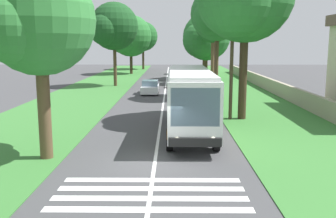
# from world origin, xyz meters

# --- Properties ---
(ground) EXTENTS (160.00, 160.00, 0.00)m
(ground) POSITION_xyz_m (0.00, 0.00, 0.00)
(ground) COLOR #424244
(grass_verge_left) EXTENTS (120.00, 8.00, 0.04)m
(grass_verge_left) POSITION_xyz_m (15.00, 8.20, 0.02)
(grass_verge_left) COLOR #387533
(grass_verge_left) RESTS_ON ground
(grass_verge_right) EXTENTS (120.00, 8.00, 0.04)m
(grass_verge_right) POSITION_xyz_m (15.00, -8.20, 0.02)
(grass_verge_right) COLOR #387533
(grass_verge_right) RESTS_ON ground
(centre_line) EXTENTS (110.00, 0.16, 0.01)m
(centre_line) POSITION_xyz_m (15.00, 0.00, 0.00)
(centre_line) COLOR silver
(centre_line) RESTS_ON ground
(coach_bus) EXTENTS (11.16, 2.62, 3.73)m
(coach_bus) POSITION_xyz_m (5.91, -1.80, 2.15)
(coach_bus) COLOR white
(coach_bus) RESTS_ON ground
(zebra_crossing) EXTENTS (4.95, 6.80, 0.01)m
(zebra_crossing) POSITION_xyz_m (-4.43, 0.00, 0.00)
(zebra_crossing) COLOR silver
(zebra_crossing) RESTS_ON ground
(trailing_car_0) EXTENTS (4.30, 1.78, 1.43)m
(trailing_car_0) POSITION_xyz_m (23.74, 1.53, 0.67)
(trailing_car_0) COLOR silver
(trailing_car_0) RESTS_ON ground
(trailing_car_1) EXTENTS (4.30, 1.78, 1.43)m
(trailing_car_1) POSITION_xyz_m (29.75, -1.57, 0.67)
(trailing_car_1) COLOR #B21E1E
(trailing_car_1) RESTS_ON ground
(roadside_tree_left_0) EXTENTS (5.74, 4.90, 8.69)m
(roadside_tree_left_0) POSITION_xyz_m (0.67, 5.14, 6.12)
(roadside_tree_left_0) COLOR brown
(roadside_tree_left_0) RESTS_ON grass_verge_left
(roadside_tree_left_1) EXTENTS (7.43, 6.02, 9.54)m
(roadside_tree_left_1) POSITION_xyz_m (62.01, 5.30, 6.45)
(roadside_tree_left_1) COLOR #3D2D1E
(roadside_tree_left_1) RESTS_ON grass_verge_left
(roadside_tree_left_3) EXTENTS (8.30, 7.06, 10.01)m
(roadside_tree_left_3) POSITION_xyz_m (50.06, 6.52, 6.33)
(roadside_tree_left_3) COLOR #3D2D1E
(roadside_tree_left_3) RESTS_ON grass_verge_left
(roadside_tree_left_4) EXTENTS (6.80, 5.81, 10.17)m
(roadside_tree_left_4) POSITION_xyz_m (30.97, 6.42, 7.15)
(roadside_tree_left_4) COLOR #4C3826
(roadside_tree_left_4) RESTS_ON grass_verge_left
(roadside_tree_right_0) EXTENTS (6.06, 5.03, 10.45)m
(roadside_tree_right_0) POSITION_xyz_m (20.63, -4.89, 7.81)
(roadside_tree_right_0) COLOR #4C3826
(roadside_tree_right_0) RESTS_ON grass_verge_right
(roadside_tree_right_1) EXTENTS (6.49, 5.19, 8.15)m
(roadside_tree_right_1) POSITION_xyz_m (50.26, -6.11, 5.43)
(roadside_tree_right_1) COLOR #3D2D1E
(roadside_tree_right_1) RESTS_ON grass_verge_right
(roadside_tree_right_2) EXTENTS (5.45, 4.69, 9.97)m
(roadside_tree_right_2) POSITION_xyz_m (34.01, -5.95, 7.51)
(roadside_tree_right_2) COLOR brown
(roadside_tree_right_2) RESTS_ON grass_verge_right
(roadside_tree_right_3) EXTENTS (8.91, 7.03, 9.66)m
(roadside_tree_right_3) POSITION_xyz_m (40.77, -5.62, 5.99)
(roadside_tree_right_3) COLOR #4C3826
(roadside_tree_right_3) RESTS_ON grass_verge_right
(utility_pole) EXTENTS (0.24, 1.40, 8.51)m
(utility_pole) POSITION_xyz_m (9.93, -4.83, 4.44)
(utility_pole) COLOR #473828
(utility_pole) RESTS_ON grass_verge_right
(roadside_wall) EXTENTS (70.00, 0.40, 1.38)m
(roadside_wall) POSITION_xyz_m (20.00, -11.60, 0.73)
(roadside_wall) COLOR #9E937F
(roadside_wall) RESTS_ON grass_verge_right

